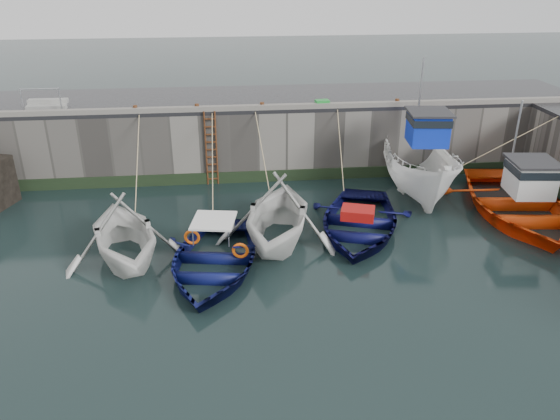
{
  "coord_description": "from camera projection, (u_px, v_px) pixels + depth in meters",
  "views": [
    {
      "loc": [
        -1.44,
        -12.22,
        8.84
      ],
      "look_at": [
        0.32,
        4.31,
        1.2
      ],
      "focal_mm": 35.0,
      "sensor_mm": 36.0,
      "label": 1
    }
  ],
  "objects": [
    {
      "name": "ground",
      "position": [
        285.0,
        316.0,
        14.87
      ],
      "size": [
        120.0,
        120.0,
        0.0
      ],
      "primitive_type": "plane",
      "color": "black",
      "rests_on": "ground"
    },
    {
      "name": "quay_back",
      "position": [
        255.0,
        132.0,
        25.54
      ],
      "size": [
        30.0,
        5.0,
        3.0
      ],
      "primitive_type": "cube",
      "color": "slate",
      "rests_on": "ground"
    },
    {
      "name": "road_back",
      "position": [
        254.0,
        99.0,
        24.88
      ],
      "size": [
        30.0,
        5.0,
        0.16
      ],
      "primitive_type": "cube",
      "color": "black",
      "rests_on": "quay_back"
    },
    {
      "name": "kerb_back",
      "position": [
        257.0,
        107.0,
        22.68
      ],
      "size": [
        30.0,
        0.3,
        0.2
      ],
      "primitive_type": "cube",
      "color": "slate",
      "rests_on": "road_back"
    },
    {
      "name": "algae_back",
      "position": [
        259.0,
        176.0,
        23.77
      ],
      "size": [
        30.0,
        0.08,
        0.5
      ],
      "primitive_type": "cube",
      "color": "black",
      "rests_on": "ground"
    },
    {
      "name": "ladder",
      "position": [
        211.0,
        149.0,
        22.98
      ],
      "size": [
        0.51,
        0.08,
        3.2
      ],
      "color": "#3F1E0F",
      "rests_on": "ground"
    },
    {
      "name": "boat_near_white",
      "position": [
        127.0,
        259.0,
        17.73
      ],
      "size": [
        5.37,
        5.79,
        2.52
      ],
      "primitive_type": "imported",
      "rotation": [
        0.0,
        0.0,
        0.31
      ],
      "color": "silver",
      "rests_on": "ground"
    },
    {
      "name": "boat_near_white_rope",
      "position": [
        143.0,
        204.0,
        21.72
      ],
      "size": [
        0.04,
        4.63,
        3.1
      ],
      "primitive_type": null,
      "color": "tan",
      "rests_on": "ground"
    },
    {
      "name": "boat_near_blue",
      "position": [
        213.0,
        268.0,
        17.18
      ],
      "size": [
        4.82,
        6.11,
        1.15
      ],
      "primitive_type": "imported",
      "rotation": [
        0.0,
        0.0,
        -0.17
      ],
      "color": "#0B1046",
      "rests_on": "ground"
    },
    {
      "name": "boat_near_blue_rope",
      "position": [
        214.0,
        205.0,
        21.58
      ],
      "size": [
        0.04,
        5.41,
        3.1
      ],
      "primitive_type": null,
      "color": "tan",
      "rests_on": "ground"
    },
    {
      "name": "boat_near_blacktrim",
      "position": [
        277.0,
        241.0,
        18.84
      ],
      "size": [
        5.52,
        6.04,
        2.7
      ],
      "primitive_type": "imported",
      "rotation": [
        0.0,
        0.0,
        -0.24
      ],
      "color": "silver",
      "rests_on": "ground"
    },
    {
      "name": "boat_near_blacktrim_rope",
      "position": [
        267.0,
        195.0,
        22.52
      ],
      "size": [
        0.04,
        4.07,
        3.1
      ],
      "primitive_type": null,
      "color": "tan",
      "rests_on": "ground"
    },
    {
      "name": "boat_near_navy",
      "position": [
        358.0,
        230.0,
        19.58
      ],
      "size": [
        5.61,
        6.64,
        1.17
      ],
      "primitive_type": "imported",
      "rotation": [
        0.0,
        0.0,
        -0.32
      ],
      "color": "#090A3A",
      "rests_on": "ground"
    },
    {
      "name": "boat_near_navy_rope",
      "position": [
        337.0,
        190.0,
        23.03
      ],
      "size": [
        0.04,
        3.7,
        3.1
      ],
      "primitive_type": null,
      "color": "tan",
      "rests_on": "ground"
    },
    {
      "name": "boat_far_white",
      "position": [
        420.0,
        167.0,
        22.35
      ],
      "size": [
        3.4,
        7.15,
        5.66
      ],
      "rotation": [
        0.0,
        0.0,
        -0.12
      ],
      "color": "white",
      "rests_on": "ground"
    },
    {
      "name": "boat_far_orange",
      "position": [
        518.0,
        203.0,
        20.59
      ],
      "size": [
        5.79,
        7.57,
        4.46
      ],
      "rotation": [
        0.0,
        0.0,
        -0.11
      ],
      "color": "#F6440C",
      "rests_on": "ground"
    },
    {
      "name": "fish_crate",
      "position": [
        322.0,
        103.0,
        23.09
      ],
      "size": [
        0.6,
        0.44,
        0.3
      ],
      "primitive_type": "cube",
      "rotation": [
        0.0,
        0.0,
        0.1
      ],
      "color": "#198C2D",
      "rests_on": "road_back"
    },
    {
      "name": "railing",
      "position": [
        47.0,
        104.0,
        22.79
      ],
      "size": [
        1.6,
        1.05,
        1.0
      ],
      "color": "#A5A8AD",
      "rests_on": "road_back"
    },
    {
      "name": "bollard_a",
      "position": [
        135.0,
        109.0,
        22.28
      ],
      "size": [
        0.18,
        0.18,
        0.28
      ],
      "primitive_type": "cylinder",
      "color": "#3F1E0F",
      "rests_on": "road_back"
    },
    {
      "name": "bollard_b",
      "position": [
        197.0,
        107.0,
        22.52
      ],
      "size": [
        0.18,
        0.18,
        0.28
      ],
      "primitive_type": "cylinder",
      "color": "#3F1E0F",
      "rests_on": "road_back"
    },
    {
      "name": "bollard_c",
      "position": [
        262.0,
        106.0,
        22.78
      ],
      "size": [
        0.18,
        0.18,
        0.28
      ],
      "primitive_type": "cylinder",
      "color": "#3F1E0F",
      "rests_on": "road_back"
    },
    {
      "name": "bollard_d",
      "position": [
        323.0,
        104.0,
        23.03
      ],
      "size": [
        0.18,
        0.18,
        0.28
      ],
      "primitive_type": "cylinder",
      "color": "#3F1E0F",
      "rests_on": "road_back"
    },
    {
      "name": "bollard_e",
      "position": [
        397.0,
        102.0,
        23.33
      ],
      "size": [
        0.18,
        0.18,
        0.28
      ],
      "primitive_type": "cylinder",
      "color": "#3F1E0F",
      "rests_on": "road_back"
    }
  ]
}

